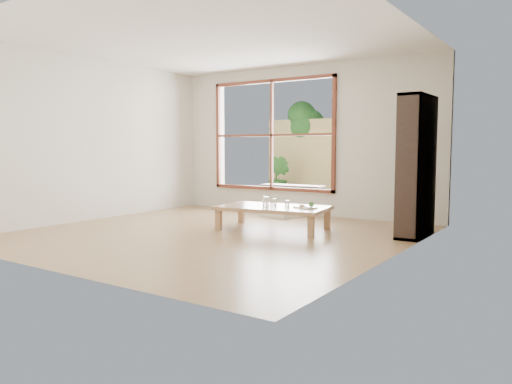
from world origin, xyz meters
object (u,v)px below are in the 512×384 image
Objects in this scene: food_tray at (306,206)px; low_table at (273,209)px; garden_bench at (292,188)px; bookshelf at (416,167)px.

low_table is at bearing -146.67° from food_tray.
food_tray is at bearing -59.87° from garden_bench.
food_tray is (-1.36, -0.50, -0.57)m from bookshelf.
garden_bench is (-1.68, 2.56, 0.01)m from food_tray.
bookshelf reaches higher than food_tray.
bookshelf is at bearing -37.29° from garden_bench.
low_table is at bearing -162.71° from bookshelf.
food_tray reaches higher than low_table.
low_table is 0.51m from food_tray.
garden_bench reaches higher than low_table.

